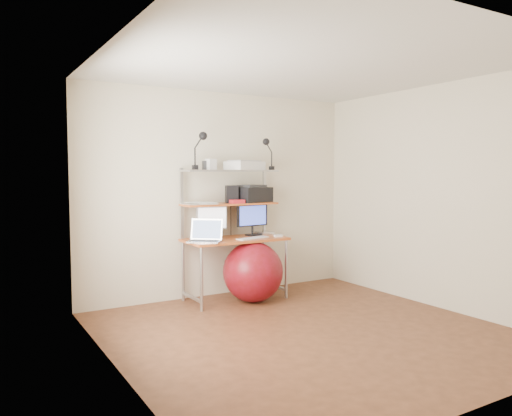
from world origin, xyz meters
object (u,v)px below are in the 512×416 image
(monitor_black, at_px, (252,217))
(printer, at_px, (252,194))
(monitor_silver, at_px, (212,220))
(exercise_ball, at_px, (253,272))
(laptop, at_px, (206,237))

(monitor_black, bearing_deg, printer, 60.29)
(monitor_silver, xyz_separation_m, exercise_ball, (0.38, -0.33, -0.60))
(printer, relative_size, exercise_ball, 0.73)
(monitor_silver, xyz_separation_m, monitor_black, (0.56, -0.00, 0.01))
(laptop, relative_size, exercise_ball, 0.65)
(monitor_silver, bearing_deg, monitor_black, 15.89)
(monitor_silver, xyz_separation_m, laptop, (-0.18, -0.22, -0.16))
(monitor_silver, distance_m, exercise_ball, 0.78)
(laptop, bearing_deg, exercise_ball, 28.88)
(monitor_silver, height_order, monitor_black, monitor_black)
(laptop, xyz_separation_m, printer, (0.76, 0.25, 0.46))
(printer, height_order, exercise_ball, printer)
(laptop, height_order, printer, printer)
(printer, bearing_deg, laptop, -177.28)
(monitor_silver, height_order, laptop, monitor_silver)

